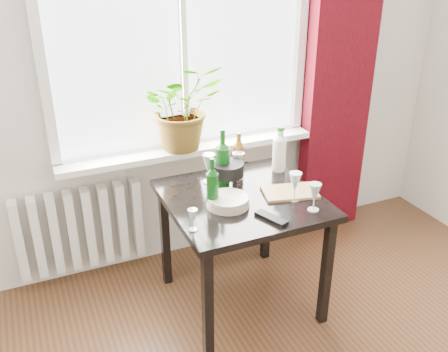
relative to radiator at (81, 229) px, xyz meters
name	(u,v)px	position (x,y,z in m)	size (l,w,h in m)	color
window	(181,26)	(0.75, 0.04, 1.22)	(1.72, 0.08, 1.62)	white
windowsill	(189,149)	(0.75, -0.03, 0.44)	(1.72, 0.20, 0.04)	white
curtain	(341,63)	(1.87, -0.06, 0.92)	(0.50, 0.12, 2.56)	#37050B
radiator	(81,229)	(0.00, 0.00, 0.00)	(0.80, 0.10, 0.55)	white
table	(242,211)	(0.85, -0.63, 0.27)	(0.85, 0.85, 0.74)	black
potted_plant	(183,106)	(0.71, -0.04, 0.74)	(0.50, 0.43, 0.55)	#2B731E
wine_bottle_left	(212,183)	(0.65, -0.66, 0.50)	(0.07, 0.07, 0.29)	#0D4310
wine_bottle_right	(223,158)	(0.81, -0.45, 0.54)	(0.08, 0.08, 0.36)	#0E4A11
bottle_amber	(239,153)	(0.96, -0.34, 0.50)	(0.07, 0.07, 0.28)	brown
cleaning_bottle	(280,148)	(1.22, -0.40, 0.51)	(0.08, 0.08, 0.30)	white
wineglass_front_right	(295,186)	(1.10, -0.78, 0.45)	(0.07, 0.07, 0.17)	silver
wineglass_far_right	(314,197)	(1.14, -0.93, 0.44)	(0.07, 0.07, 0.16)	silver
wineglass_back_center	(238,165)	(0.93, -0.40, 0.45)	(0.07, 0.07, 0.17)	#B5BEC3
wineglass_back_left	(209,168)	(0.75, -0.38, 0.45)	(0.08, 0.08, 0.19)	silver
wineglass_front_left	(193,220)	(0.47, -0.86, 0.42)	(0.05, 0.05, 0.12)	silver
plate_stack	(228,201)	(0.73, -0.69, 0.39)	(0.24, 0.24, 0.05)	beige
fondue_pot	(227,175)	(0.83, -0.47, 0.44)	(0.22, 0.19, 0.15)	black
tv_remote	(271,218)	(0.88, -0.92, 0.37)	(0.06, 0.19, 0.02)	black
cutting_board	(290,192)	(1.12, -0.70, 0.37)	(0.31, 0.20, 0.02)	olive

